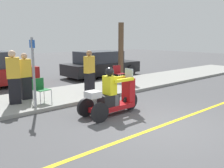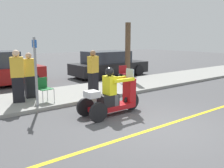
% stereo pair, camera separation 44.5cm
% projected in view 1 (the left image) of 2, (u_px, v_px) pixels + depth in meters
% --- Properties ---
extents(ground_plane, '(60.00, 60.00, 0.00)m').
position_uv_depth(ground_plane, '(161.00, 126.00, 6.62)').
color(ground_plane, '#4C4C4F').
extents(lane_stripe, '(24.00, 0.12, 0.01)m').
position_uv_depth(lane_stripe, '(153.00, 129.00, 6.41)').
color(lane_stripe, gold).
rests_on(lane_stripe, ground).
extents(sidewalk_strip, '(28.00, 2.80, 0.12)m').
position_uv_depth(sidewalk_strip, '(70.00, 94.00, 10.02)').
color(sidewalk_strip, gray).
rests_on(sidewalk_strip, ground).
extents(motorcycle_trike, '(2.08, 0.78, 1.45)m').
position_uv_depth(motorcycle_trike, '(112.00, 98.00, 7.53)').
color(motorcycle_trike, black).
rests_on(motorcycle_trike, ground).
extents(spectator_by_tree, '(0.45, 0.34, 1.70)m').
position_uv_depth(spectator_by_tree, '(89.00, 73.00, 9.73)').
color(spectator_by_tree, black).
rests_on(spectator_by_tree, sidewalk_strip).
extents(spectator_near_curb, '(0.39, 0.24, 1.65)m').
position_uv_depth(spectator_near_curb, '(25.00, 77.00, 8.88)').
color(spectator_near_curb, black).
rests_on(spectator_near_curb, sidewalk_strip).
extents(spectator_far_back, '(0.48, 0.38, 1.78)m').
position_uv_depth(spectator_far_back, '(14.00, 78.00, 8.23)').
color(spectator_far_back, black).
rests_on(spectator_far_back, sidewalk_strip).
extents(folding_chair_set_back, '(0.52, 0.52, 0.82)m').
position_uv_depth(folding_chair_set_back, '(40.00, 88.00, 8.46)').
color(folding_chair_set_back, '#A5A8AD').
rests_on(folding_chair_set_back, sidewalk_strip).
extents(folding_chair_curbside, '(0.52, 0.52, 0.82)m').
position_uv_depth(folding_chair_curbside, '(118.00, 72.00, 12.23)').
color(folding_chair_curbside, '#A5A8AD').
rests_on(folding_chair_curbside, sidewalk_strip).
extents(parked_car_lot_far, '(4.65, 2.08, 1.50)m').
position_uv_depth(parked_car_lot_far, '(101.00, 65.00, 14.79)').
color(parked_car_lot_far, black).
rests_on(parked_car_lot_far, ground).
extents(tree_trunk, '(0.28, 0.28, 2.93)m').
position_uv_depth(tree_trunk, '(121.00, 51.00, 13.14)').
color(tree_trunk, brown).
rests_on(tree_trunk, sidewalk_strip).
extents(street_sign, '(0.08, 0.36, 2.20)m').
position_uv_depth(street_sign, '(34.00, 70.00, 7.68)').
color(street_sign, gray).
rests_on(street_sign, sidewalk_strip).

